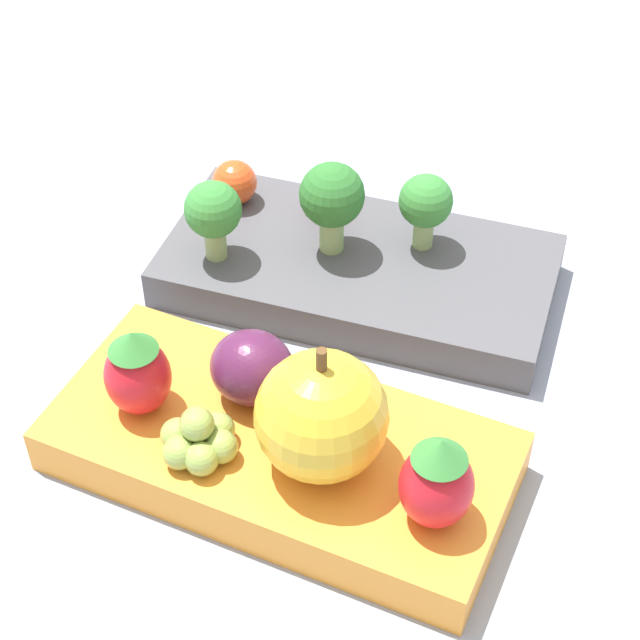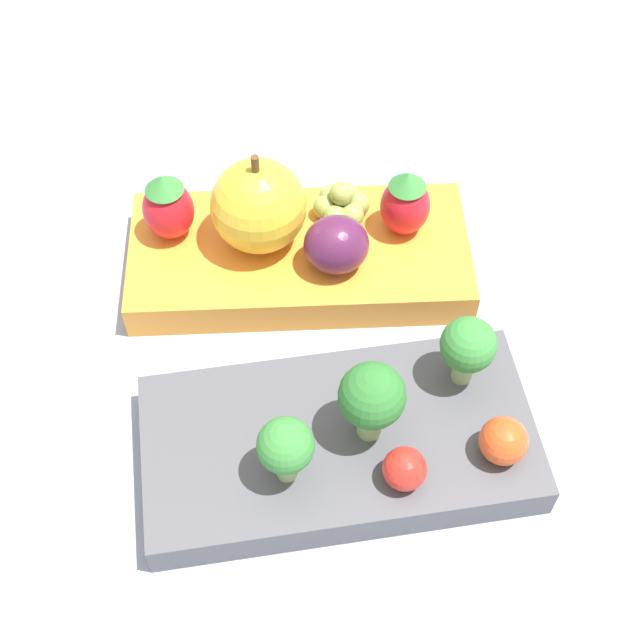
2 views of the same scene
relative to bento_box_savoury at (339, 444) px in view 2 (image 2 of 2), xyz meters
name	(u,v)px [view 2 (image 2 of 2)]	position (x,y,z in m)	size (l,w,h in m)	color
ground_plane	(313,352)	(0.01, -0.07, -0.01)	(4.00, 4.00, 0.00)	#939EB2
bento_box_savoury	(339,444)	(0.00, 0.00, 0.00)	(0.21, 0.11, 0.02)	#4C4C51
bento_box_fruit	(304,256)	(0.00, -0.13, 0.00)	(0.22, 0.11, 0.02)	orange
broccoli_floret_0	(468,347)	(-0.07, -0.03, 0.04)	(0.03, 0.03, 0.05)	#93B770
broccoli_floret_1	(372,398)	(-0.02, 0.00, 0.04)	(0.03, 0.03, 0.05)	#93B770
broccoli_floret_2	(286,447)	(0.03, 0.02, 0.04)	(0.03, 0.03, 0.04)	#93B770
cherry_tomato_0	(405,469)	(-0.03, 0.03, 0.02)	(0.02, 0.02, 0.02)	red
cherry_tomato_1	(504,441)	(-0.08, 0.02, 0.02)	(0.03, 0.03, 0.03)	#DB4C1E
apple	(258,206)	(0.03, -0.14, 0.04)	(0.06, 0.06, 0.07)	gold
strawberry_0	(405,203)	(-0.06, -0.14, 0.03)	(0.03, 0.03, 0.05)	red
strawberry_1	(168,206)	(0.08, -0.15, 0.04)	(0.03, 0.03, 0.05)	red
plum	(336,245)	(-0.01, -0.11, 0.03)	(0.04, 0.04, 0.03)	#511E42
grape_cluster	(341,204)	(-0.02, -0.15, 0.02)	(0.04, 0.03, 0.03)	#8EA84C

